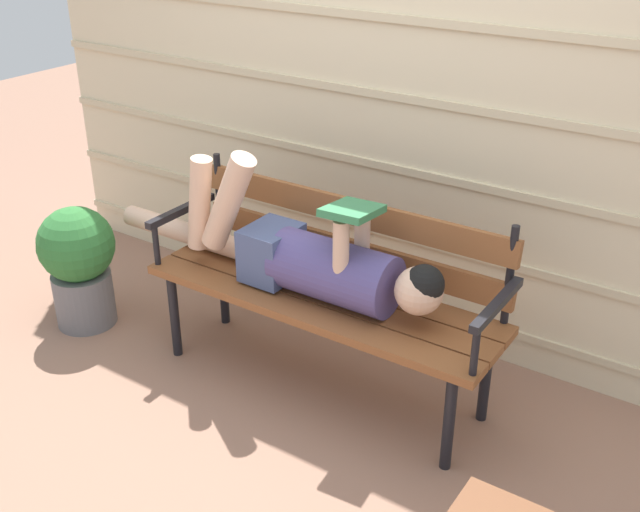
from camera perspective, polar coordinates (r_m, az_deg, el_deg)
ground_plane at (r=3.41m, az=-0.55°, el=-10.01°), size 12.00×12.00×0.00m
house_siding at (r=3.46m, az=6.18°, el=11.85°), size 4.27×0.08×2.32m
park_bench at (r=3.22m, az=0.66°, el=-1.77°), size 1.57×0.46×0.87m
reclining_person at (r=3.16m, az=-1.12°, el=-0.01°), size 1.73×0.26×0.57m
potted_plant at (r=3.90m, az=-17.60°, el=-0.40°), size 0.37×0.37×0.62m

